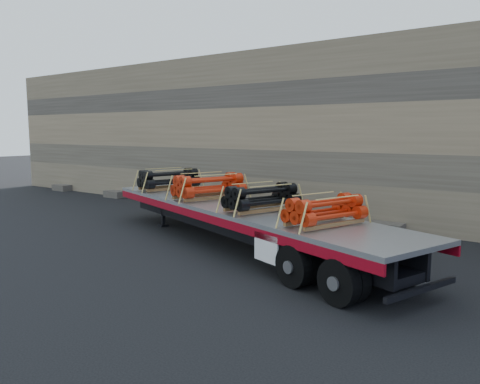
# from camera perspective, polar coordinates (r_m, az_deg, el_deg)

# --- Properties ---
(ground) EXTENTS (120.00, 120.00, 0.00)m
(ground) POSITION_cam_1_polar(r_m,az_deg,el_deg) (14.24, 3.29, -7.17)
(ground) COLOR black
(ground) RESTS_ON ground
(rock_wall) EXTENTS (44.00, 3.00, 7.00)m
(rock_wall) POSITION_cam_1_polar(r_m,az_deg,el_deg) (19.54, 13.98, 6.95)
(rock_wall) COLOR #7A6B54
(rock_wall) RESTS_ON ground
(trailer) EXTENTS (13.15, 6.54, 1.30)m
(trailer) POSITION_cam_1_polar(r_m,az_deg,el_deg) (14.59, -0.25, -4.17)
(trailer) COLOR #B2B4BA
(trailer) RESTS_ON ground
(bundle_front) EXTENTS (1.76, 2.46, 0.79)m
(bundle_front) POSITION_cam_1_polar(r_m,az_deg,el_deg) (18.52, -8.65, 1.49)
(bundle_front) COLOR black
(bundle_front) RESTS_ON trailer
(bundle_midfront) EXTENTS (1.85, 2.58, 0.82)m
(bundle_midfront) POSITION_cam_1_polar(r_m,az_deg,el_deg) (15.86, -3.80, 0.64)
(bundle_midfront) COLOR red
(bundle_midfront) RESTS_ON trailer
(bundle_midrear) EXTENTS (1.67, 2.33, 0.75)m
(bundle_midrear) POSITION_cam_1_polar(r_m,az_deg,el_deg) (13.45, 2.66, -0.73)
(bundle_midrear) COLOR black
(bundle_midrear) RESTS_ON trailer
(bundle_rear) EXTENTS (1.58, 2.20, 0.71)m
(bundle_rear) POSITION_cam_1_polar(r_m,az_deg,el_deg) (11.57, 10.32, -2.29)
(bundle_rear) COLOR red
(bundle_rear) RESTS_ON trailer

